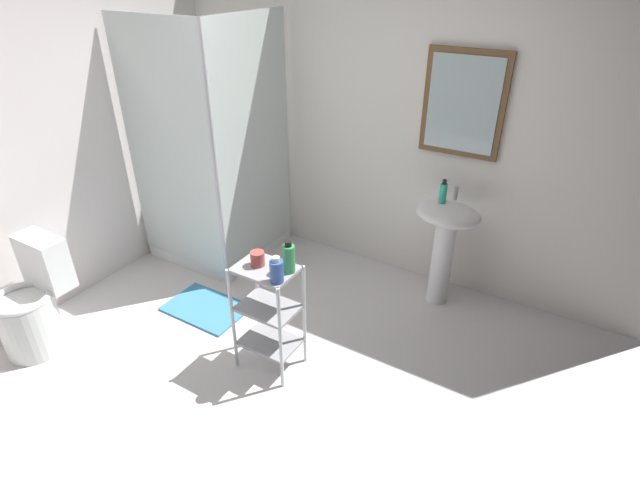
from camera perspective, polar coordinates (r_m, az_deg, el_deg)
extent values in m
cube|color=silver|center=(3.17, -8.49, -17.47)|extent=(4.20, 4.20, 0.02)
cube|color=white|center=(3.89, 7.72, 13.84)|extent=(4.20, 0.10, 2.50)
cube|color=brown|center=(3.59, 16.34, 14.93)|extent=(0.56, 0.03, 0.72)
cube|color=silver|center=(3.57, 16.25, 14.88)|extent=(0.48, 0.01, 0.64)
cube|color=white|center=(3.83, -32.49, 9.24)|extent=(0.10, 4.20, 2.50)
cube|color=white|center=(4.60, -11.29, -0.16)|extent=(0.90, 0.90, 0.10)
cube|color=silver|center=(3.90, -17.11, 9.79)|extent=(0.90, 0.02, 1.90)
cube|color=silver|center=(3.92, -7.69, 10.90)|extent=(0.02, 0.90, 1.90)
cylinder|color=silver|center=(3.60, -12.11, 8.77)|extent=(0.04, 0.04, 1.90)
cylinder|color=silver|center=(4.57, -11.35, 0.41)|extent=(0.08, 0.08, 0.00)
cylinder|color=white|center=(3.76, 13.92, -2.59)|extent=(0.15, 0.15, 0.68)
ellipsoid|color=white|center=(3.57, 14.69, 2.92)|extent=(0.46, 0.37, 0.13)
cylinder|color=silver|center=(3.63, 15.51, 5.26)|extent=(0.03, 0.03, 0.10)
cylinder|color=white|center=(3.81, -30.62, -8.47)|extent=(0.37, 0.37, 0.40)
torus|color=white|center=(3.70, -31.47, -5.82)|extent=(0.37, 0.37, 0.04)
cube|color=white|center=(3.70, -29.37, -2.18)|extent=(0.35, 0.17, 0.36)
cylinder|color=silver|center=(3.11, -10.12, -9.13)|extent=(0.02, 0.02, 0.74)
cylinder|color=silver|center=(2.93, -4.62, -11.53)|extent=(0.02, 0.02, 0.74)
cylinder|color=silver|center=(3.26, -7.19, -6.74)|extent=(0.02, 0.02, 0.74)
cylinder|color=silver|center=(3.09, -1.82, -8.83)|extent=(0.02, 0.02, 0.74)
cube|color=#99999E|center=(3.22, -5.80, -11.65)|extent=(0.36, 0.26, 0.02)
cube|color=#99999E|center=(3.05, -6.06, -7.83)|extent=(0.36, 0.26, 0.02)
cube|color=#99999E|center=(2.88, -6.35, -3.42)|extent=(0.36, 0.26, 0.02)
cylinder|color=#2DBC99|center=(3.55, 14.12, 5.28)|extent=(0.05, 0.05, 0.14)
cylinder|color=black|center=(3.52, 14.29, 6.56)|extent=(0.03, 0.03, 0.03)
cylinder|color=#379C53|center=(2.79, -3.65, -2.21)|extent=(0.07, 0.07, 0.17)
cylinder|color=black|center=(2.74, -3.72, -0.43)|extent=(0.04, 0.04, 0.03)
cylinder|color=#3459AE|center=(2.72, -5.07, -3.68)|extent=(0.08, 0.08, 0.13)
cylinder|color=white|center=(2.68, -5.14, -2.24)|extent=(0.04, 0.04, 0.03)
cylinder|color=#B24742|center=(2.89, -7.27, -2.16)|extent=(0.08, 0.08, 0.09)
cube|color=teal|center=(3.85, -13.11, -7.70)|extent=(0.60, 0.40, 0.02)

